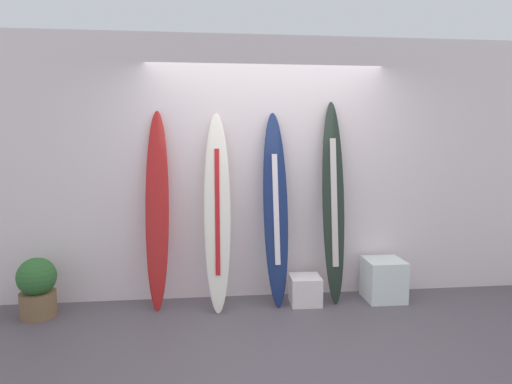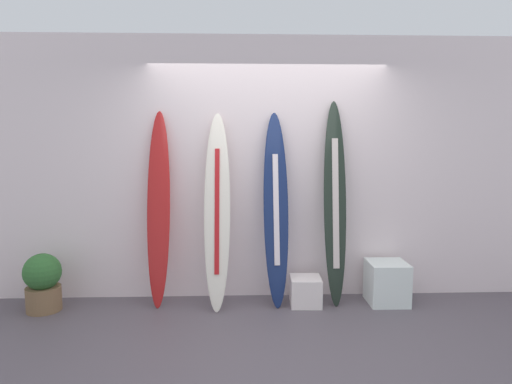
# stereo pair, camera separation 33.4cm
# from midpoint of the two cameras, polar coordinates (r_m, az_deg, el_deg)

# --- Properties ---
(ground) EXTENTS (8.00, 8.00, 0.04)m
(ground) POSITION_cam_midpoint_polar(r_m,az_deg,el_deg) (4.03, 5.09, -18.99)
(ground) COLOR #564E55
(wall_back) EXTENTS (7.20, 0.20, 2.80)m
(wall_back) POSITION_cam_midpoint_polar(r_m,az_deg,el_deg) (4.93, 3.36, 2.98)
(wall_back) COLOR silver
(wall_back) RESTS_ON ground
(surfboard_crimson) EXTENTS (0.25, 0.38, 2.01)m
(surfboard_crimson) POSITION_cam_midpoint_polar(r_m,az_deg,el_deg) (4.69, -10.27, -2.37)
(surfboard_crimson) COLOR #B11C1C
(surfboard_crimson) RESTS_ON ground
(surfboard_ivory) EXTENTS (0.28, 0.48, 1.99)m
(surfboard_ivory) POSITION_cam_midpoint_polar(r_m,az_deg,el_deg) (4.57, -2.87, -2.62)
(surfboard_ivory) COLOR white
(surfboard_ivory) RESTS_ON ground
(surfboard_navy) EXTENTS (0.28, 0.43, 2.00)m
(surfboard_navy) POSITION_cam_midpoint_polar(r_m,az_deg,el_deg) (4.65, 4.60, -2.22)
(surfboard_navy) COLOR navy
(surfboard_navy) RESTS_ON ground
(surfboard_charcoal) EXTENTS (0.24, 0.39, 2.12)m
(surfboard_charcoal) POSITION_cam_midpoint_polar(r_m,az_deg,el_deg) (4.77, 11.97, -1.40)
(surfboard_charcoal) COLOR black
(surfboard_charcoal) RESTS_ON ground
(display_block_left) EXTENTS (0.33, 0.33, 0.29)m
(display_block_left) POSITION_cam_midpoint_polar(r_m,az_deg,el_deg) (4.84, 8.31, -12.35)
(display_block_left) COLOR white
(display_block_left) RESTS_ON ground
(display_block_center) EXTENTS (0.40, 0.40, 0.44)m
(display_block_center) POSITION_cam_midpoint_polar(r_m,az_deg,el_deg) (5.06, 18.11, -10.87)
(display_block_center) COLOR white
(display_block_center) RESTS_ON ground
(potted_plant) EXTENTS (0.37, 0.37, 0.59)m
(potted_plant) POSITION_cam_midpoint_polar(r_m,az_deg,el_deg) (5.00, -23.68, -10.38)
(potted_plant) COLOR brown
(potted_plant) RESTS_ON ground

